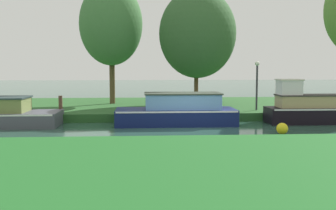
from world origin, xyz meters
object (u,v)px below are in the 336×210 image
object	(u,v)px
willow_tree_centre	(197,34)
lamp_post	(257,79)
mooring_post_near	(61,104)
navy_narrowboat	(178,111)
channel_buoy	(282,129)
willow_tree_left	(111,24)

from	to	relation	value
willow_tree_centre	lamp_post	world-z (taller)	willow_tree_centre
willow_tree_centre	mooring_post_near	world-z (taller)	willow_tree_centre
mooring_post_near	lamp_post	bearing A→B (deg)	3.55
willow_tree_centre	lamp_post	xyz separation A→B (m)	(2.66, -3.14, -2.52)
navy_narrowboat	mooring_post_near	size ratio (longest dim) A/B	6.47
channel_buoy	navy_narrowboat	bearing A→B (deg)	142.79
lamp_post	willow_tree_centre	bearing A→B (deg)	130.26
mooring_post_near	navy_narrowboat	bearing A→B (deg)	-15.00
navy_narrowboat	lamp_post	distance (m)	4.97
willow_tree_left	willow_tree_centre	size ratio (longest dim) A/B	1.07
willow_tree_centre	channel_buoy	bearing A→B (deg)	-74.65
willow_tree_left	navy_narrowboat	bearing A→B (deg)	-60.02
navy_narrowboat	channel_buoy	size ratio (longest dim) A/B	12.02
willow_tree_centre	channel_buoy	size ratio (longest dim) A/B	14.81
navy_narrowboat	lamp_post	bearing A→B (deg)	26.22
mooring_post_near	willow_tree_left	bearing A→B (deg)	64.11
willow_tree_left	channel_buoy	world-z (taller)	willow_tree_left
lamp_post	mooring_post_near	size ratio (longest dim) A/B	2.99
mooring_post_near	channel_buoy	world-z (taller)	mooring_post_near
navy_narrowboat	willow_tree_left	xyz separation A→B (m)	(-3.42, 5.93, 4.52)
willow_tree_left	lamp_post	bearing A→B (deg)	-26.43
lamp_post	navy_narrowboat	bearing A→B (deg)	-153.78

